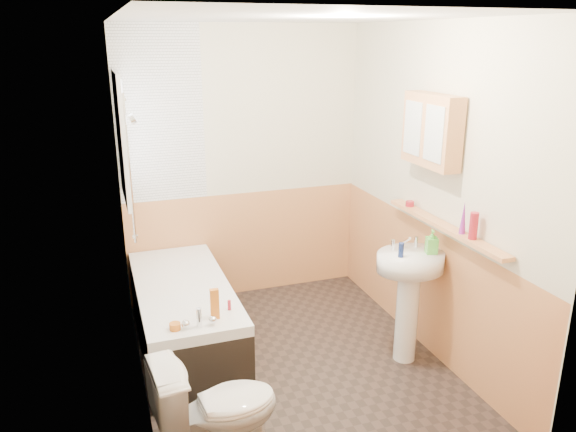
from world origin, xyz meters
The scene contains 26 objects.
floor centered at (0.00, 0.00, 0.00)m, with size 2.80×2.80×0.00m, color black.
ceiling centered at (0.00, 0.00, 2.50)m, with size 2.80×2.80×0.00m, color white.
wall_back centered at (0.00, 1.41, 1.25)m, with size 2.20×0.02×2.50m, color beige.
wall_front centered at (0.00, -1.41, 1.25)m, with size 2.20×0.02×2.50m, color beige.
wall_left centered at (-1.11, 0.00, 1.25)m, with size 0.02×2.80×2.50m, color beige.
wall_right centered at (1.11, 0.00, 1.25)m, with size 0.02×2.80×2.50m, color beige.
wainscot_right centered at (1.09, 0.00, 0.50)m, with size 0.01×2.80×1.00m, color tan.
wainscot_front centered at (0.00, -1.39, 0.50)m, with size 2.20×0.01×1.00m, color tan.
wainscot_back centered at (0.00, 1.39, 0.50)m, with size 2.20×0.01×1.00m, color tan.
tile_cladding_left centered at (-1.09, 0.00, 1.25)m, with size 0.01×2.80×2.50m, color white.
tile_return_back centered at (-0.73, 1.39, 1.75)m, with size 0.75×0.01×1.50m, color white.
window centered at (-1.06, 0.95, 1.65)m, with size 0.03×0.79×0.99m.
bathtub centered at (-0.73, 0.56, 0.28)m, with size 0.70×1.64×0.68m.
shower_riser centered at (-1.04, 0.60, 1.56)m, with size 0.10×0.07×1.10m.
toilet centered at (-0.76, -0.81, 0.35)m, with size 0.40×0.72×0.71m, color white.
sink centered at (0.84, -0.18, 0.63)m, with size 0.51×0.41×0.99m.
pine_shelf centered at (1.04, -0.26, 1.09)m, with size 0.10×1.36×0.03m, color tan.
medicine_cabinet centered at (1.01, -0.05, 1.75)m, with size 0.14×0.57×0.51m.
foam_can centered at (1.04, -0.59, 1.20)m, with size 0.06×0.06×0.18m, color maroon.
green_bottle centered at (1.04, -0.47, 1.22)m, with size 0.05×0.05×0.23m, color purple.
black_jar centered at (1.04, 0.21, 1.13)m, with size 0.06×0.06×0.04m, color maroon.
soap_bottle centered at (0.97, -0.23, 0.92)m, with size 0.08×0.18×0.08m, color #59C647.
clear_bottle centered at (0.73, -0.22, 0.93)m, with size 0.04×0.04×0.11m, color navy.
blue_gel centered at (-0.60, -0.07, 0.65)m, with size 0.06×0.04×0.22m, color orange.
cream_jar centered at (-0.89, -0.13, 0.57)m, with size 0.07×0.07×0.05m, color orange.
orange_bottle centered at (-0.48, 0.02, 0.58)m, with size 0.02×0.02×0.07m, color maroon.
Camera 1 is at (-1.26, -3.49, 2.39)m, focal length 35.00 mm.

